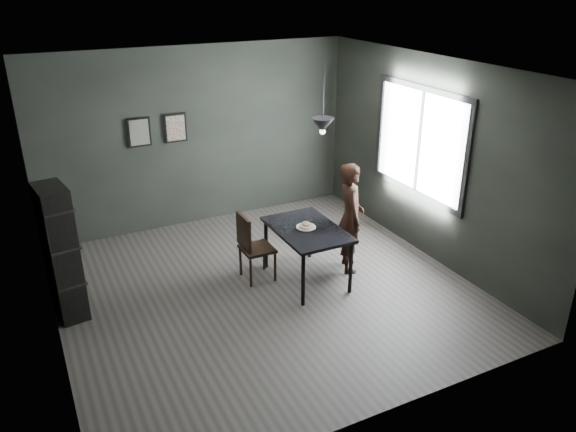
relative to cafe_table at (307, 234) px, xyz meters
name	(u,v)px	position (x,y,z in m)	size (l,w,h in m)	color
ground	(266,289)	(-0.60, 0.00, -0.67)	(5.00, 5.00, 0.00)	#332F2C
back_wall	(198,137)	(-0.60, 2.50, 0.73)	(5.00, 0.10, 2.80)	black
ceiling	(262,69)	(-0.60, 0.00, 2.13)	(5.00, 5.00, 0.02)	silver
window_assembly	(419,142)	(1.87, 0.20, 0.93)	(0.04, 1.96, 1.56)	white
cafe_table	(307,234)	(0.00, 0.00, 0.00)	(0.80, 1.20, 0.75)	black
white_plate	(306,228)	(-0.01, 0.01, 0.08)	(0.23, 0.23, 0.01)	white
donut_pile	(306,225)	(-0.01, 0.01, 0.12)	(0.18, 0.18, 0.08)	#F9E8C1
woman	(350,217)	(0.67, 0.02, 0.09)	(0.56, 0.37, 1.52)	black
wood_chair	(251,243)	(-0.65, 0.32, -0.14)	(0.41, 0.41, 0.94)	black
shelf_unit	(61,253)	(-2.92, 0.54, 0.14)	(0.31, 0.54, 1.63)	black
pendant_lamp	(323,125)	(0.25, 0.10, 1.38)	(0.28, 0.28, 0.86)	black
framed_print_left	(139,132)	(-1.50, 2.47, 0.93)	(0.34, 0.04, 0.44)	black
framed_print_right	(176,128)	(-0.95, 2.47, 0.93)	(0.34, 0.04, 0.44)	black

